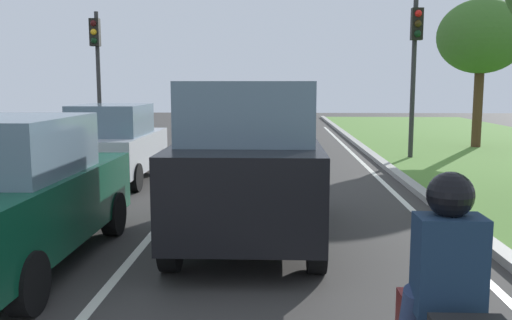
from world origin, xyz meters
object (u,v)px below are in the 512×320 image
at_px(car_hatchback_far, 115,144).
at_px(rider_person, 447,262).
at_px(car_suv_ahead, 250,159).
at_px(traffic_light_overhead_left, 97,57).
at_px(traffic_light_near_right, 415,52).
at_px(car_sedan_left_lane, 11,194).
at_px(tree_roadside_far, 481,37).

distance_m(car_hatchback_far, rider_person, 10.46).
height_order(car_suv_ahead, traffic_light_overhead_left, traffic_light_overhead_left).
bearing_deg(traffic_light_near_right, car_sedan_left_lane, -125.64).
bearing_deg(traffic_light_overhead_left, car_sedan_left_lane, -76.97).
distance_m(car_sedan_left_lane, traffic_light_overhead_left, 12.66).
xyz_separation_m(car_sedan_left_lane, rider_person, (4.27, -3.29, 0.27)).
xyz_separation_m(car_suv_ahead, traffic_light_near_right, (4.37, 8.65, 1.99)).
bearing_deg(tree_roadside_far, rider_person, -109.74).
relative_size(car_sedan_left_lane, traffic_light_overhead_left, 0.93).
relative_size(car_suv_ahead, traffic_light_near_right, 0.95).
bearing_deg(car_sedan_left_lane, traffic_light_overhead_left, 102.81).
bearing_deg(traffic_light_overhead_left, rider_person, -65.34).
relative_size(car_suv_ahead, tree_roadside_far, 0.89).
bearing_deg(rider_person, tree_roadside_far, 70.04).
height_order(traffic_light_near_right, tree_roadside_far, tree_roadside_far).
xyz_separation_m(car_hatchback_far, tree_roadside_far, (10.62, 7.02, 2.92)).
distance_m(car_suv_ahead, tree_roadside_far, 13.98).
distance_m(rider_person, traffic_light_near_right, 13.81).
bearing_deg(car_hatchback_far, car_sedan_left_lane, -85.11).
xyz_separation_m(rider_person, traffic_light_near_right, (2.94, 13.35, 1.96)).
xyz_separation_m(car_suv_ahead, tree_roadside_far, (7.29, 11.64, 2.63)).
height_order(rider_person, traffic_light_overhead_left, traffic_light_overhead_left).
distance_m(car_suv_ahead, car_sedan_left_lane, 3.19).
relative_size(car_suv_ahead, traffic_light_overhead_left, 0.98).
bearing_deg(traffic_light_near_right, car_suv_ahead, -116.80).
bearing_deg(traffic_light_near_right, car_hatchback_far, -152.33).
relative_size(car_hatchback_far, traffic_light_overhead_left, 0.80).
xyz_separation_m(car_sedan_left_lane, tree_roadside_far, (10.14, 13.05, 2.88)).
bearing_deg(car_suv_ahead, traffic_light_near_right, 63.33).
relative_size(car_sedan_left_lane, traffic_light_near_right, 0.91).
bearing_deg(traffic_light_near_right, tree_roadside_far, 45.63).
xyz_separation_m(car_sedan_left_lane, car_hatchback_far, (-0.48, 6.03, -0.04)).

